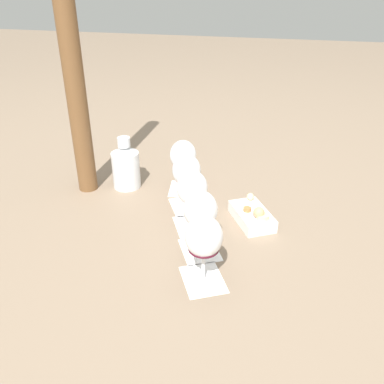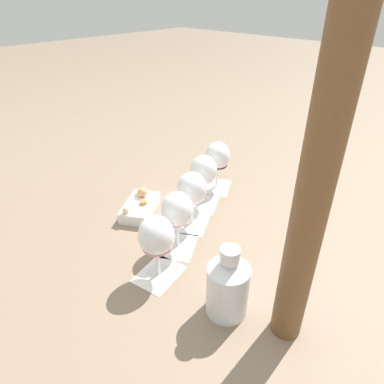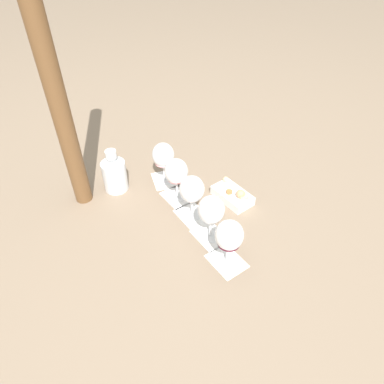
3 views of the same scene
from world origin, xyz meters
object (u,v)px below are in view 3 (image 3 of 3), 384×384
(wine_glass_1, at_px, (176,173))
(wine_glass_3, at_px, (211,212))
(snack_dish, at_px, (233,195))
(wine_glass_2, at_px, (191,190))
(ceramic_vase, at_px, (114,173))
(wine_glass_0, at_px, (163,157))
(umbrella_pole, at_px, (53,84))
(wine_glass_4, at_px, (229,237))

(wine_glass_1, relative_size, wine_glass_3, 1.00)
(snack_dish, bearing_deg, wine_glass_2, -69.33)
(ceramic_vase, bearing_deg, wine_glass_0, 98.83)
(ceramic_vase, height_order, umbrella_pole, umbrella_pole)
(wine_glass_3, distance_m, snack_dish, 0.22)
(wine_glass_4, xyz_separation_m, snack_dish, (-0.28, 0.08, -0.09))
(ceramic_vase, bearing_deg, wine_glass_1, 71.20)
(wine_glass_2, xyz_separation_m, ceramic_vase, (-0.18, -0.27, -0.04))
(umbrella_pole, bearing_deg, snack_dish, 82.96)
(wine_glass_4, relative_size, ceramic_vase, 0.97)
(wine_glass_4, bearing_deg, umbrella_pole, -126.23)
(wine_glass_3, height_order, wine_glass_4, same)
(wine_glass_1, bearing_deg, wine_glass_3, 24.24)
(wine_glass_3, relative_size, snack_dish, 0.96)
(wine_glass_1, bearing_deg, umbrella_pole, -95.11)
(snack_dish, distance_m, umbrella_pole, 0.70)
(wine_glass_4, relative_size, snack_dish, 0.96)
(ceramic_vase, distance_m, umbrella_pole, 0.39)
(wine_glass_1, bearing_deg, wine_glass_2, 22.45)
(snack_dish, height_order, umbrella_pole, umbrella_pole)
(wine_glass_0, distance_m, wine_glass_3, 0.34)
(wine_glass_0, distance_m, umbrella_pole, 0.46)
(wine_glass_1, relative_size, umbrella_pole, 0.19)
(wine_glass_3, xyz_separation_m, umbrella_pole, (-0.24, -0.44, 0.33))
(ceramic_vase, bearing_deg, wine_glass_2, 56.74)
(wine_glass_3, distance_m, ceramic_vase, 0.43)
(umbrella_pole, bearing_deg, ceramic_vase, 111.57)
(wine_glass_3, xyz_separation_m, ceramic_vase, (-0.29, -0.32, -0.04))
(wine_glass_3, height_order, umbrella_pole, umbrella_pole)
(wine_glass_1, relative_size, snack_dish, 0.96)
(wine_glass_0, height_order, ceramic_vase, ceramic_vase)
(ceramic_vase, bearing_deg, wine_glass_4, 42.11)
(snack_dish, bearing_deg, wine_glass_1, -100.28)
(wine_glass_0, distance_m, wine_glass_1, 0.12)
(wine_glass_2, height_order, wine_glass_3, same)
(snack_dish, bearing_deg, umbrella_pole, -97.04)
(wine_glass_0, xyz_separation_m, snack_dish, (0.14, 0.25, -0.09))
(wine_glass_1, xyz_separation_m, wine_glass_3, (0.21, 0.09, 0.00))
(wine_glass_1, distance_m, wine_glass_2, 0.11)
(wine_glass_3, xyz_separation_m, wine_glass_4, (0.11, 0.04, 0.00))
(wine_glass_2, height_order, wine_glass_4, same)
(wine_glass_0, height_order, umbrella_pole, umbrella_pole)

